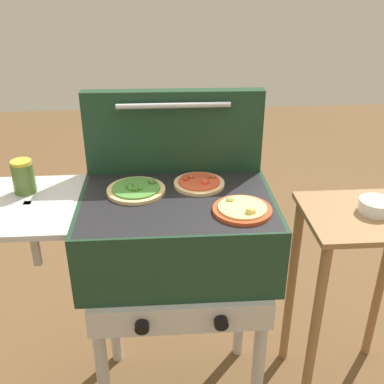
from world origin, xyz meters
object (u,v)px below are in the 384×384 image
Objects in this scene: pizza_cheese at (242,209)px; pizza_veggie at (136,189)px; prep_table at (357,270)px; topping_bowl_near at (376,207)px; grill at (173,236)px; pizza_pepperoni at (199,183)px; sauce_jar at (23,177)px.

pizza_cheese is 0.94× the size of pizza_veggie.
prep_table is 6.99× the size of topping_bowl_near.
prep_table is at bearing 0.37° from grill.
pizza_cheese is at bearing -166.97° from prep_table.
pizza_cheese reaches higher than prep_table.
pizza_cheese reaches higher than grill.
pizza_pepperoni is 1.50× the size of topping_bowl_near.
grill is 1.18× the size of prep_table.
pizza_pepperoni is (0.10, 0.09, 0.15)m from grill.
pizza_pepperoni is 0.61m from topping_bowl_near.
pizza_veggie is at bearing 154.31° from pizza_cheese.
pizza_veggie is 0.37m from sauce_jar.
pizza_cheese is 1.63× the size of sauce_jar.
sauce_jar reaches higher than pizza_pepperoni.
pizza_veggie is at bearing -170.56° from pizza_pepperoni.
grill is at bearing -135.83° from pizza_pepperoni.
sauce_jar is at bearing 176.13° from prep_table.
grill reaches higher than prep_table.
pizza_veggie is at bearing 176.86° from topping_bowl_near.
grill is 4.90× the size of pizza_veggie.
prep_table is (0.46, 0.11, -0.33)m from pizza_cheese.
prep_table is at bearing 13.03° from pizza_cheese.
pizza_cheese is at bearing -166.71° from topping_bowl_near.
grill is at bearing -179.63° from prep_table.
pizza_veggie is 1.68× the size of topping_bowl_near.
grill is 0.28m from pizza_cheese.
pizza_cheese is 1.58× the size of topping_bowl_near.
pizza_cheese reaches higher than topping_bowl_near.
prep_table is 0.26m from topping_bowl_near.
pizza_veggie is at bearing 176.19° from prep_table.
pizza_pepperoni is (-0.12, 0.20, 0.00)m from pizza_cheese.
grill reaches higher than topping_bowl_near.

